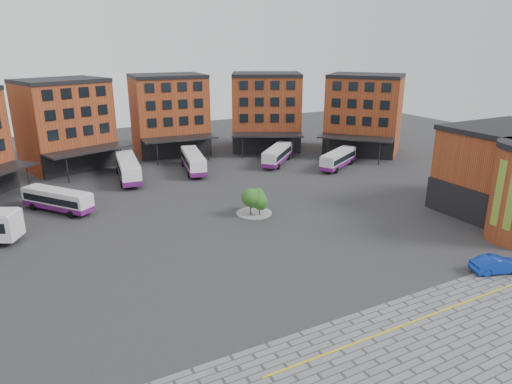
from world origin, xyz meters
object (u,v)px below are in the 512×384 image
tree_island (255,200)px  bus_d (193,161)px  bus_c (128,168)px  bus_e (277,155)px  blue_car (497,265)px  bus_b (57,200)px  bus_f (338,159)px

tree_island → bus_d: bearing=89.3°
tree_island → bus_d: 22.29m
bus_c → tree_island: bearing=-58.1°
bus_e → blue_car: 43.51m
bus_b → bus_c: size_ratio=0.76×
bus_c → bus_f: size_ratio=1.23×
bus_f → blue_car: 37.72m
blue_car → bus_d: bearing=34.2°
bus_d → blue_car: bus_d is taller
tree_island → bus_b: (-21.24, 12.63, -0.41)m
bus_f → bus_b: bearing=-119.4°
bus_b → blue_car: (33.97, -35.99, -0.74)m
tree_island → bus_c: tree_island is taller
tree_island → bus_f: size_ratio=0.44×
bus_d → bus_f: 24.18m
bus_e → bus_b: bearing=-122.0°
bus_b → bus_c: (10.97, 9.72, 0.32)m
bus_b → bus_e: (36.13, 7.46, 0.12)m
tree_island → blue_car: 26.63m
bus_b → bus_f: bus_f is taller
tree_island → bus_c: 24.59m
tree_island → bus_f: bearing=30.0°
tree_island → blue_car: (12.73, -23.36, -1.15)m
bus_c → bus_d: bearing=6.9°
tree_island → bus_c: size_ratio=0.36×
bus_e → blue_car: bearing=-46.5°
blue_car → bus_f: bearing=3.8°
bus_d → bus_e: bearing=3.3°
bus_e → bus_f: bus_e is taller
tree_island → bus_f: (22.59, 13.04, -0.37)m
bus_d → blue_car: bearing=-62.9°
tree_island → bus_e: tree_island is taller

